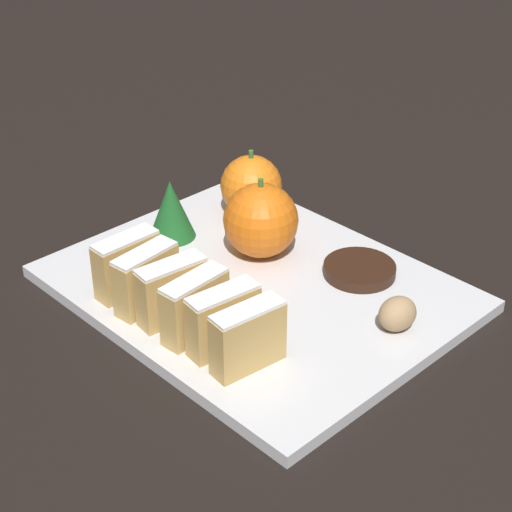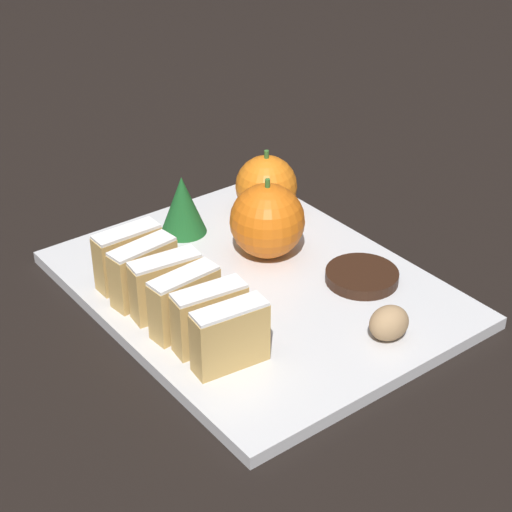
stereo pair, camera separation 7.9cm
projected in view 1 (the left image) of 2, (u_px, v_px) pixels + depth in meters
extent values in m
plane|color=black|center=(256.00, 293.00, 0.82)|extent=(6.00, 6.00, 0.00)
cube|color=silver|center=(256.00, 288.00, 0.81)|extent=(0.29, 0.36, 0.01)
cube|color=tan|center=(248.00, 339.00, 0.69)|extent=(0.07, 0.03, 0.05)
cube|color=white|center=(248.00, 310.00, 0.68)|extent=(0.06, 0.03, 0.00)
cube|color=tan|center=(223.00, 322.00, 0.71)|extent=(0.07, 0.03, 0.05)
cube|color=white|center=(223.00, 293.00, 0.70)|extent=(0.06, 0.03, 0.00)
cube|color=tan|center=(195.00, 308.00, 0.73)|extent=(0.07, 0.03, 0.05)
cube|color=white|center=(194.00, 280.00, 0.71)|extent=(0.06, 0.03, 0.00)
cube|color=tan|center=(172.00, 293.00, 0.75)|extent=(0.07, 0.03, 0.05)
cube|color=white|center=(171.00, 265.00, 0.73)|extent=(0.06, 0.03, 0.00)
cube|color=tan|center=(146.00, 280.00, 0.77)|extent=(0.07, 0.03, 0.05)
cube|color=white|center=(144.00, 253.00, 0.75)|extent=(0.06, 0.03, 0.00)
cube|color=tan|center=(127.00, 266.00, 0.79)|extent=(0.06, 0.02, 0.05)
cube|color=white|center=(125.00, 239.00, 0.77)|extent=(0.06, 0.02, 0.00)
sphere|color=orange|center=(251.00, 186.00, 0.91)|extent=(0.07, 0.07, 0.07)
cylinder|color=#38702D|center=(251.00, 155.00, 0.90)|extent=(0.01, 0.01, 0.01)
sphere|color=orange|center=(261.00, 220.00, 0.84)|extent=(0.07, 0.07, 0.07)
cylinder|color=#38702D|center=(261.00, 183.00, 0.82)|extent=(0.01, 0.01, 0.01)
ellipsoid|color=tan|center=(397.00, 314.00, 0.74)|extent=(0.04, 0.03, 0.03)
cylinder|color=black|center=(359.00, 270.00, 0.82)|extent=(0.07, 0.07, 0.01)
cone|color=#195623|center=(168.00, 210.00, 0.87)|extent=(0.05, 0.05, 0.06)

